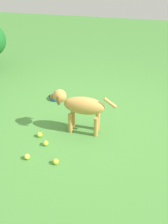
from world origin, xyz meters
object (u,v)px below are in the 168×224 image
Objects in this scene: water_bowl at (57,97)px; tennis_ball_2 at (46,143)px; tennis_ball_0 at (27,157)px; tennis_ball_1 at (40,135)px; tennis_ball_3 at (56,161)px; dog at (80,106)px.

tennis_ball_2 is at bearing 12.20° from water_bowl.
tennis_ball_0 is 1.38m from water_bowl.
tennis_ball_0 is 1.00× the size of tennis_ball_2.
tennis_ball_3 is at bearing 42.15° from tennis_ball_1.
dog is 0.66m from tennis_ball_1.
tennis_ball_2 and tennis_ball_3 have the same top height.
dog reaches higher than water_bowl.
dog is 13.25× the size of tennis_ball_3.
tennis_ball_2 reaches higher than water_bowl.
dog is at bearing 138.73° from tennis_ball_2.
tennis_ball_1 is (-0.41, -0.01, 0.00)m from tennis_ball_0.
water_bowl is at bearing -51.13° from dog.
tennis_ball_3 is (0.40, 0.36, 0.00)m from tennis_ball_1.
tennis_ball_1 reaches higher than water_bowl.
dog is at bearing 144.61° from tennis_ball_0.
tennis_ball_1 is at bearing -134.79° from tennis_ball_2.
water_bowl is at bearing -173.98° from tennis_ball_1.
tennis_ball_0 is 0.41m from tennis_ball_1.
tennis_ball_2 is (-0.27, 0.13, 0.00)m from tennis_ball_0.
tennis_ball_0 is at bearing -89.08° from tennis_ball_3.
water_bowl is (-1.11, -0.24, -0.00)m from tennis_ball_2.
dog is 13.25× the size of tennis_ball_0.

